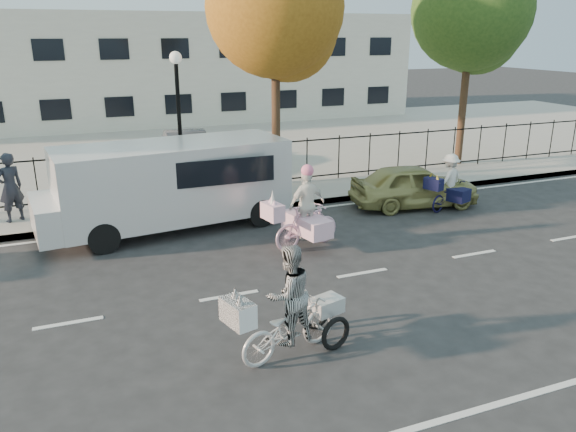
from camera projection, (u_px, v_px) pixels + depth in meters
name	position (u px, v px, depth m)	size (l,w,h in m)	color
ground	(229.00, 296.00, 11.15)	(120.00, 120.00, 0.00)	#333334
road_markings	(229.00, 296.00, 11.15)	(60.00, 9.52, 0.01)	silver
curb	(179.00, 218.00, 15.59)	(60.00, 0.10, 0.15)	#A8A399
sidewalk	(172.00, 208.00, 16.51)	(60.00, 2.20, 0.15)	#A8A399
parking_lot	(134.00, 151.00, 24.37)	(60.00, 15.60, 0.15)	#A8A399
iron_fence	(164.00, 172.00, 17.23)	(58.00, 0.06, 1.50)	black
building	(108.00, 68.00, 32.29)	(34.00, 10.00, 6.00)	silver
lamppost	(178.00, 100.00, 16.36)	(0.36, 0.36, 4.33)	black
street_sign	(100.00, 163.00, 16.07)	(0.85, 0.06, 1.80)	black
zebra_trike	(289.00, 313.00, 8.93)	(2.21, 1.27, 1.89)	silver
unicorn_bike	(306.00, 217.00, 13.45)	(2.09, 1.48, 2.06)	#FFC2DC
bull_bike	(448.00, 188.00, 16.41)	(1.83, 1.30, 1.66)	#131038
white_van	(169.00, 183.00, 14.63)	(6.63, 2.83, 2.28)	white
gold_sedan	(414.00, 186.00, 16.69)	(1.52, 3.78, 1.29)	tan
pedestrian	(10.00, 187.00, 14.84)	(0.68, 0.45, 1.86)	black
lot_car_c	(187.00, 151.00, 20.63)	(1.46, 4.19, 1.38)	#4D4F55
lot_car_d	(223.00, 150.00, 21.18)	(1.46, 3.63, 1.24)	#9FA3A7
tree_mid	(279.00, 14.00, 17.28)	(4.29, 4.29, 7.87)	#442D1D
tree_east	(474.00, 16.00, 20.22)	(4.32, 4.32, 7.92)	#442D1D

